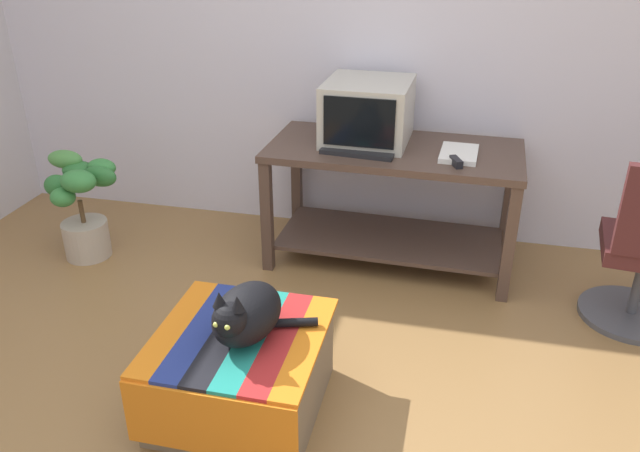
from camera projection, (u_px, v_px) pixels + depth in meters
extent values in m
plane|color=olive|center=(260.00, 441.00, 2.54)|extent=(14.00, 14.00, 0.00)
cube|color=silver|center=(358.00, 23.00, 3.75)|extent=(8.00, 0.10, 2.60)
cube|color=#4C382D|center=(267.00, 217.00, 3.62)|extent=(0.06, 0.06, 0.67)
cube|color=#4C382D|center=(509.00, 245.00, 3.32)|extent=(0.06, 0.06, 0.67)
cube|color=#4C382D|center=(509.00, 200.00, 3.83)|extent=(0.06, 0.06, 0.67)
cube|color=#4C382D|center=(297.00, 179.00, 4.13)|extent=(0.06, 0.06, 0.67)
cube|color=#4C382D|center=(390.00, 238.00, 3.81)|extent=(1.31, 0.61, 0.02)
cube|color=#4C382D|center=(394.00, 151.00, 3.57)|extent=(1.42, 0.71, 0.04)
cube|color=#BCB7A8|center=(367.00, 138.00, 3.67)|extent=(0.34, 0.36, 0.02)
cube|color=#BCB7A8|center=(368.00, 111.00, 3.59)|extent=(0.48, 0.51, 0.34)
cube|color=black|center=(359.00, 123.00, 3.37)|extent=(0.38, 0.02, 0.27)
cube|color=black|center=(358.00, 152.00, 3.46)|extent=(0.41, 0.19, 0.02)
cube|color=white|center=(459.00, 154.00, 3.43)|extent=(0.21, 0.30, 0.03)
cube|color=#7A664C|center=(242.00, 372.00, 2.64)|extent=(0.64, 0.64, 0.35)
cube|color=orange|center=(209.00, 426.00, 2.32)|extent=(0.67, 0.01, 0.28)
cube|color=orange|center=(175.00, 327.00, 2.62)|extent=(0.11, 0.69, 0.02)
cube|color=navy|center=(200.00, 330.00, 2.59)|extent=(0.11, 0.69, 0.02)
cube|color=black|center=(226.00, 334.00, 2.57)|extent=(0.11, 0.69, 0.02)
cube|color=#1E897A|center=(252.00, 338.00, 2.55)|extent=(0.11, 0.69, 0.02)
cube|color=#AD2323|center=(279.00, 342.00, 2.53)|extent=(0.11, 0.69, 0.02)
cube|color=orange|center=(307.00, 345.00, 2.50)|extent=(0.11, 0.69, 0.02)
ellipsoid|color=black|center=(247.00, 313.00, 2.50)|extent=(0.29, 0.39, 0.21)
sphere|color=black|center=(230.00, 320.00, 2.36)|extent=(0.13, 0.13, 0.13)
cylinder|color=black|center=(282.00, 323.00, 2.59)|extent=(0.29, 0.12, 0.04)
cone|color=black|center=(219.00, 299.00, 2.34)|extent=(0.05, 0.05, 0.06)
cone|color=black|center=(237.00, 303.00, 2.31)|extent=(0.05, 0.05, 0.06)
sphere|color=#C6D151|center=(216.00, 325.00, 2.32)|extent=(0.02, 0.02, 0.02)
sphere|color=#C6D151|center=(227.00, 327.00, 2.30)|extent=(0.02, 0.02, 0.02)
cylinder|color=#B7A893|center=(87.00, 239.00, 3.85)|extent=(0.27, 0.27, 0.23)
cylinder|color=brown|center=(82.00, 211.00, 3.77)|extent=(0.03, 0.03, 0.14)
ellipsoid|color=#2D7033|center=(100.00, 176.00, 3.68)|extent=(0.21, 0.09, 0.13)
ellipsoid|color=#38843D|center=(102.00, 167.00, 3.72)|extent=(0.17, 0.11, 0.10)
ellipsoid|color=#2D7033|center=(79.00, 170.00, 3.76)|extent=(0.20, 0.16, 0.10)
ellipsoid|color=#4C8E42|center=(65.00, 159.00, 3.76)|extent=(0.22, 0.12, 0.11)
ellipsoid|color=#2D7033|center=(57.00, 186.00, 3.70)|extent=(0.16, 0.12, 0.13)
ellipsoid|color=#38843D|center=(63.00, 197.00, 3.62)|extent=(0.14, 0.14, 0.11)
ellipsoid|color=#38843D|center=(78.00, 181.00, 3.58)|extent=(0.21, 0.16, 0.13)
cylinder|color=#4C4C51|center=(630.00, 314.00, 3.31)|extent=(0.52, 0.52, 0.03)
cylinder|color=#4C4C51|center=(638.00, 284.00, 3.23)|extent=(0.05, 0.05, 0.34)
cube|color=black|center=(456.00, 162.00, 3.30)|extent=(0.08, 0.12, 0.04)
cylinder|color=black|center=(464.00, 153.00, 3.46)|extent=(0.08, 0.13, 0.01)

